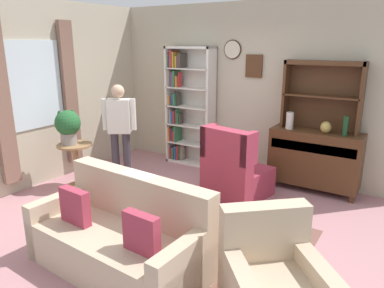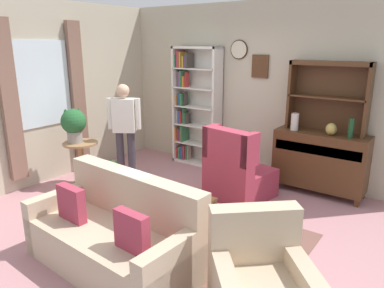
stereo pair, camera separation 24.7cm
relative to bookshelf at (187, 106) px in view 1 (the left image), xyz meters
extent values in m
cube|color=#B27A7F|center=(1.12, -1.94, -1.06)|extent=(5.40, 4.60, 0.02)
cube|color=#BCB299|center=(1.12, 0.19, 0.35)|extent=(5.00, 0.06, 2.80)
cylinder|color=beige|center=(0.81, 0.14, 1.00)|extent=(0.28, 0.03, 0.28)
torus|color=#382314|center=(0.81, 0.14, 1.00)|extent=(0.31, 0.02, 0.31)
cube|color=#4C2D19|center=(1.21, 0.14, 0.75)|extent=(0.28, 0.03, 0.36)
cube|color=#BCB299|center=(-1.41, -1.94, 0.35)|extent=(0.06, 4.20, 2.80)
cube|color=silver|center=(-1.37, -2.05, 0.50)|extent=(0.02, 0.90, 1.30)
cube|color=#7F5B4C|center=(-1.32, -2.63, 0.30)|extent=(0.08, 0.24, 2.30)
cube|color=#7F5B4C|center=(-1.32, -1.47, 0.30)|extent=(0.08, 0.24, 2.30)
cube|color=brown|center=(1.32, -2.24, -1.05)|extent=(2.94, 1.89, 0.01)
cube|color=silver|center=(-0.35, -0.01, 0.00)|extent=(0.04, 0.30, 2.10)
cube|color=silver|center=(0.51, -0.01, 0.00)|extent=(0.04, 0.30, 2.10)
cube|color=silver|center=(0.08, -0.01, 1.03)|extent=(0.90, 0.30, 0.04)
cube|color=silver|center=(0.08, -0.01, -1.03)|extent=(0.90, 0.30, 0.04)
cube|color=silver|center=(0.08, 0.13, 0.00)|extent=(0.90, 0.01, 2.10)
cube|color=silver|center=(0.08, -0.01, -0.68)|extent=(0.86, 0.30, 0.02)
cube|color=#B22D33|center=(-0.31, -0.03, -0.91)|extent=(0.04, 0.17, 0.19)
cube|color=gray|center=(-0.27, -0.03, -0.90)|extent=(0.02, 0.14, 0.21)
cube|color=#337247|center=(-0.24, -0.03, -0.90)|extent=(0.03, 0.21, 0.21)
cube|color=#284C8C|center=(-0.19, -0.03, -0.88)|extent=(0.04, 0.19, 0.25)
cube|color=#B22D33|center=(-0.14, -0.03, -0.87)|extent=(0.03, 0.18, 0.26)
cube|color=#337247|center=(-0.11, -0.03, -0.87)|extent=(0.03, 0.12, 0.27)
cube|color=gray|center=(-0.08, -0.03, -0.86)|extent=(0.02, 0.11, 0.29)
cube|color=silver|center=(0.08, -0.01, -0.34)|extent=(0.86, 0.30, 0.02)
cube|color=#CC7233|center=(-0.32, -0.03, -0.54)|extent=(0.03, 0.24, 0.25)
cube|color=#723F7F|center=(-0.28, -0.03, -0.55)|extent=(0.03, 0.14, 0.24)
cube|color=#337247|center=(-0.25, -0.03, -0.53)|extent=(0.02, 0.10, 0.27)
cube|color=#B22D33|center=(-0.21, -0.03, -0.57)|extent=(0.04, 0.21, 0.20)
cube|color=#337247|center=(-0.18, -0.03, -0.52)|extent=(0.02, 0.23, 0.30)
cube|color=silver|center=(0.08, -0.01, 0.00)|extent=(0.86, 0.30, 0.02)
cube|color=#337247|center=(-0.32, -0.03, -0.23)|extent=(0.02, 0.15, 0.20)
cube|color=gray|center=(-0.29, -0.03, -0.20)|extent=(0.03, 0.20, 0.26)
cube|color=#284C8C|center=(-0.25, -0.03, -0.21)|extent=(0.04, 0.21, 0.23)
cube|color=#B22D33|center=(-0.21, -0.03, -0.21)|extent=(0.02, 0.20, 0.24)
cube|color=#337247|center=(-0.18, -0.03, -0.19)|extent=(0.03, 0.10, 0.28)
cube|color=#337247|center=(-0.14, -0.03, -0.23)|extent=(0.03, 0.12, 0.21)
cube|color=#3F3833|center=(-0.10, -0.03, -0.23)|extent=(0.03, 0.10, 0.20)
cube|color=silver|center=(0.08, -0.01, 0.33)|extent=(0.86, 0.30, 0.02)
cube|color=#CC7233|center=(-0.31, -0.03, 0.10)|extent=(0.03, 0.17, 0.19)
cube|color=#284C8C|center=(-0.27, -0.03, 0.11)|extent=(0.04, 0.11, 0.21)
cube|color=#337247|center=(-0.23, -0.03, 0.11)|extent=(0.03, 0.13, 0.21)
cube|color=#337247|center=(-0.18, -0.03, 0.11)|extent=(0.03, 0.23, 0.21)
cube|color=#3F3833|center=(-0.15, -0.03, 0.13)|extent=(0.02, 0.11, 0.24)
cube|color=silver|center=(0.08, -0.01, 0.67)|extent=(0.86, 0.30, 0.02)
cube|color=gray|center=(-0.32, -0.03, 0.49)|extent=(0.03, 0.14, 0.29)
cube|color=#3F3833|center=(-0.28, -0.03, 0.49)|extent=(0.03, 0.16, 0.29)
cube|color=#723F7F|center=(-0.24, -0.03, 0.47)|extent=(0.03, 0.20, 0.26)
cube|color=#337247|center=(-0.20, -0.03, 0.49)|extent=(0.03, 0.22, 0.28)
cube|color=#CC7233|center=(-0.16, -0.03, 0.44)|extent=(0.04, 0.17, 0.19)
cube|color=#B22D33|center=(-0.12, -0.03, 0.47)|extent=(0.02, 0.10, 0.26)
cube|color=#337247|center=(-0.32, -0.03, 0.79)|extent=(0.02, 0.20, 0.21)
cube|color=#723F7F|center=(-0.29, -0.03, 0.78)|extent=(0.03, 0.17, 0.20)
cube|color=#B22D33|center=(-0.24, -0.03, 0.83)|extent=(0.04, 0.22, 0.29)
cube|color=gold|center=(-0.20, -0.03, 0.82)|extent=(0.02, 0.22, 0.27)
cube|color=gold|center=(-0.16, -0.03, 0.78)|extent=(0.04, 0.16, 0.20)
cube|color=#723F7F|center=(-0.11, -0.03, 0.79)|extent=(0.04, 0.13, 0.21)
cube|color=#3F3833|center=(-0.06, -0.03, 0.81)|extent=(0.04, 0.22, 0.25)
cube|color=#4C2D19|center=(2.33, -0.08, -0.54)|extent=(1.30, 0.45, 0.82)
cube|color=#4C2D19|center=(1.73, -0.26, -1.00)|extent=(0.06, 0.06, 0.10)
cube|color=#4C2D19|center=(2.93, -0.26, -1.00)|extent=(0.06, 0.06, 0.10)
cube|color=#4C2D19|center=(1.73, 0.09, -1.00)|extent=(0.06, 0.06, 0.10)
cube|color=#4C2D19|center=(2.93, 0.09, -1.00)|extent=(0.06, 0.06, 0.10)
cube|color=#3D2414|center=(2.33, -0.30, -0.34)|extent=(1.20, 0.01, 0.14)
cube|color=#4C2D19|center=(1.80, 0.00, 0.37)|extent=(0.04, 0.26, 1.00)
cube|color=#4C2D19|center=(2.86, 0.00, 0.37)|extent=(0.04, 0.26, 1.00)
cube|color=#4C2D19|center=(2.33, 0.00, 0.84)|extent=(1.10, 0.26, 0.06)
cube|color=#4C2D19|center=(2.33, 0.00, 0.37)|extent=(1.06, 0.26, 0.02)
cube|color=#4C2D19|center=(2.33, 0.12, 0.37)|extent=(1.10, 0.01, 1.00)
cylinder|color=beige|center=(1.94, -0.17, -0.01)|extent=(0.11, 0.11, 0.25)
ellipsoid|color=tan|center=(2.46, -0.15, -0.05)|extent=(0.15, 0.15, 0.17)
cylinder|color=#194223|center=(2.72, -0.17, 0.00)|extent=(0.07, 0.07, 0.28)
cube|color=#C6AD8E|center=(1.25, -3.15, -0.84)|extent=(1.84, 0.95, 0.42)
cube|color=#C6AD8E|center=(1.27, -2.83, -0.39)|extent=(1.81, 0.30, 0.48)
cube|color=#C6AD8E|center=(0.43, -3.11, -0.75)|extent=(0.19, 0.86, 0.60)
cube|color=#C6AD8E|center=(2.08, -3.20, -0.75)|extent=(0.19, 0.86, 0.60)
cube|color=#A33347|center=(0.80, -3.25, -0.45)|extent=(0.37, 0.12, 0.36)
cube|color=#A33347|center=(1.70, -3.30, -0.45)|extent=(0.37, 0.12, 0.36)
cube|color=white|center=(1.27, -2.83, -0.15)|extent=(0.37, 0.20, 0.00)
cube|color=#C6AD8E|center=(2.60, -2.77, -0.41)|extent=(0.68, 0.63, 0.48)
cube|color=#C6AD8E|center=(3.03, -2.79, -0.78)|extent=(0.62, 0.67, 0.55)
cube|color=#A33347|center=(1.47, -0.88, -0.84)|extent=(0.91, 0.92, 0.42)
cube|color=#A33347|center=(1.42, -1.18, -0.32)|extent=(0.80, 0.33, 0.63)
cube|color=#A33347|center=(1.76, -1.20, -0.22)|extent=(0.15, 0.29, 0.44)
cube|color=#A33347|center=(1.09, -1.08, -0.22)|extent=(0.15, 0.29, 0.44)
cylinder|color=#997047|center=(-0.76, -1.92, -0.38)|extent=(0.52, 0.52, 0.03)
cylinder|color=#997047|center=(-0.76, -1.92, -0.72)|extent=(0.08, 0.08, 0.66)
cylinder|color=#997047|center=(-0.76, -1.92, -1.04)|extent=(0.36, 0.36, 0.03)
cylinder|color=gray|center=(-0.81, -1.97, -0.28)|extent=(0.22, 0.22, 0.18)
sphere|color=#235B2D|center=(-0.81, -1.97, -0.03)|extent=(0.38, 0.38, 0.38)
ellipsoid|color=#235B2D|center=(-0.94, -2.00, 0.01)|extent=(0.11, 0.07, 0.26)
ellipsoid|color=#235B2D|center=(-0.84, -1.84, 0.01)|extent=(0.11, 0.07, 0.26)
ellipsoid|color=#235B2D|center=(-0.92, -1.89, 0.01)|extent=(0.11, 0.07, 0.26)
cylinder|color=#AD6B4C|center=(-0.58, -1.49, -1.00)|extent=(0.13, 0.13, 0.11)
sphere|color=#235B2D|center=(-0.58, -1.49, -0.86)|extent=(0.22, 0.22, 0.22)
ellipsoid|color=#235B2D|center=(-0.64, -1.44, -0.83)|extent=(0.07, 0.04, 0.16)
ellipsoid|color=#235B2D|center=(-0.54, -1.43, -0.83)|extent=(0.07, 0.04, 0.16)
ellipsoid|color=#235B2D|center=(-0.53, -1.55, -0.83)|extent=(0.07, 0.04, 0.16)
cylinder|color=#38333D|center=(-0.39, -1.46, -0.64)|extent=(0.17, 0.17, 0.82)
cylinder|color=#38333D|center=(-0.24, -1.36, -0.64)|extent=(0.17, 0.17, 0.82)
cube|color=silver|center=(-0.31, -1.41, 0.03)|extent=(0.39, 0.35, 0.52)
sphere|color=tan|center=(-0.31, -1.41, 0.41)|extent=(0.28, 0.28, 0.20)
cylinder|color=silver|center=(-0.50, -1.53, 0.05)|extent=(0.11, 0.11, 0.48)
cylinder|color=silver|center=(-0.13, -1.29, 0.05)|extent=(0.11, 0.11, 0.48)
cube|color=#4C2D19|center=(1.32, -2.18, -0.65)|extent=(0.80, 0.50, 0.03)
cube|color=#4C2D19|center=(0.95, -2.40, -0.86)|extent=(0.05, 0.05, 0.39)
cube|color=#4C2D19|center=(1.69, -2.40, -0.86)|extent=(0.05, 0.05, 0.39)
cube|color=#4C2D19|center=(0.95, -1.96, -0.86)|extent=(0.05, 0.05, 0.39)
cube|color=#4C2D19|center=(1.69, -1.96, -0.86)|extent=(0.05, 0.05, 0.39)
cube|color=#284C8C|center=(1.28, -2.21, -0.62)|extent=(0.20, 0.15, 0.02)
cube|color=#CC7233|center=(1.27, -2.22, -0.60)|extent=(0.21, 0.10, 0.03)
cube|color=#CC7233|center=(1.28, -2.21, -0.57)|extent=(0.22, 0.14, 0.02)
camera|label=1|loc=(3.55, -5.41, 1.13)|focal=33.99mm
camera|label=2|loc=(3.76, -5.27, 1.13)|focal=33.99mm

